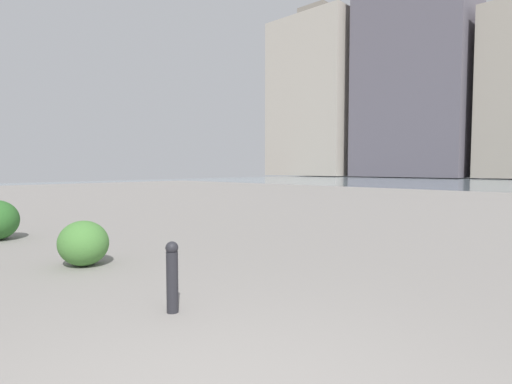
{
  "coord_description": "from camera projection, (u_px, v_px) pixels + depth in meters",
  "views": [
    {
      "loc": [
        -1.53,
        1.23,
        1.48
      ],
      "look_at": [
        6.74,
        -7.46,
        0.74
      ],
      "focal_mm": 28.18,
      "sensor_mm": 36.0,
      "label": 1
    }
  ],
  "objects": [
    {
      "name": "bollard_near",
      "position": [
        172.0,
        275.0,
        4.08
      ],
      "size": [
        0.13,
        0.13,
        0.73
      ],
      "color": "#232328",
      "rests_on": "ground"
    },
    {
      "name": "building_annex",
      "position": [
        414.0,
        66.0,
        64.32
      ],
      "size": [
        17.35,
        10.72,
        37.51
      ],
      "color": "#5B5660",
      "rests_on": "ground"
    },
    {
      "name": "shrub_low",
      "position": [
        83.0,
        243.0,
        6.04
      ],
      "size": [
        0.8,
        0.72,
        0.68
      ],
      "color": "#477F38",
      "rests_on": "ground"
    },
    {
      "name": "building_highrise",
      "position": [
        315.0,
        98.0,
        75.94
      ],
      "size": [
        16.18,
        10.1,
        31.44
      ],
      "color": "#B2A899",
      "rests_on": "ground"
    }
  ]
}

